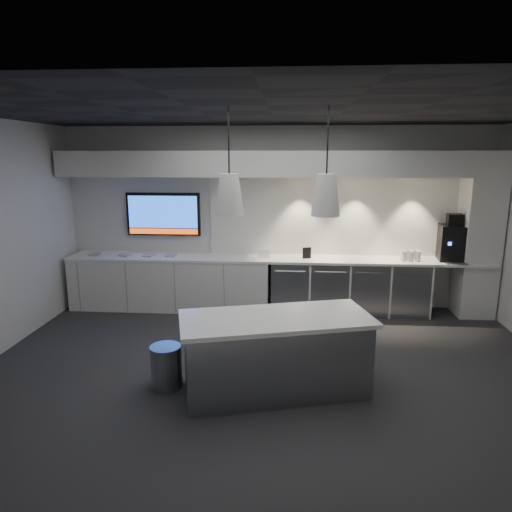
# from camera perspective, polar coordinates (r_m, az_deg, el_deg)

# --- Properties ---
(floor) EXTENTS (7.00, 7.00, 0.00)m
(floor) POSITION_cam_1_polar(r_m,az_deg,el_deg) (5.69, 1.56, -13.99)
(floor) COLOR #2A2A2C
(floor) RESTS_ON ground
(ceiling) EXTENTS (7.00, 7.00, 0.00)m
(ceiling) POSITION_cam_1_polar(r_m,az_deg,el_deg) (5.11, 1.77, 17.70)
(ceiling) COLOR black
(ceiling) RESTS_ON wall_back
(wall_back) EXTENTS (7.00, 0.00, 7.00)m
(wall_back) POSITION_cam_1_polar(r_m,az_deg,el_deg) (7.66, 2.50, 4.73)
(wall_back) COLOR silver
(wall_back) RESTS_ON floor
(wall_front) EXTENTS (7.00, 0.00, 7.00)m
(wall_front) POSITION_cam_1_polar(r_m,az_deg,el_deg) (2.79, -0.65, -9.34)
(wall_front) COLOR silver
(wall_front) RESTS_ON floor
(back_counter) EXTENTS (6.80, 0.65, 0.04)m
(back_counter) POSITION_cam_1_polar(r_m,az_deg,el_deg) (7.45, 2.38, -0.34)
(back_counter) COLOR white
(back_counter) RESTS_ON left_base_cabinets
(left_base_cabinets) EXTENTS (3.30, 0.63, 0.86)m
(left_base_cabinets) POSITION_cam_1_polar(r_m,az_deg,el_deg) (7.81, -10.61, -3.35)
(left_base_cabinets) COLOR silver
(left_base_cabinets) RESTS_ON floor
(fridge_unit_a) EXTENTS (0.60, 0.61, 0.85)m
(fridge_unit_a) POSITION_cam_1_polar(r_m,az_deg,el_deg) (7.56, 4.24, -3.74)
(fridge_unit_a) COLOR gray
(fridge_unit_a) RESTS_ON floor
(fridge_unit_b) EXTENTS (0.60, 0.61, 0.85)m
(fridge_unit_b) POSITION_cam_1_polar(r_m,az_deg,el_deg) (7.59, 9.01, -3.80)
(fridge_unit_b) COLOR gray
(fridge_unit_b) RESTS_ON floor
(fridge_unit_c) EXTENTS (0.60, 0.61, 0.85)m
(fridge_unit_c) POSITION_cam_1_polar(r_m,az_deg,el_deg) (7.67, 13.72, -3.83)
(fridge_unit_c) COLOR gray
(fridge_unit_c) RESTS_ON floor
(fridge_unit_d) EXTENTS (0.60, 0.61, 0.85)m
(fridge_unit_d) POSITION_cam_1_polar(r_m,az_deg,el_deg) (7.80, 18.29, -3.84)
(fridge_unit_d) COLOR gray
(fridge_unit_d) RESTS_ON floor
(backsplash) EXTENTS (4.60, 0.03, 1.30)m
(backsplash) POSITION_cam_1_polar(r_m,az_deg,el_deg) (7.69, 11.50, 4.90)
(backsplash) COLOR silver
(backsplash) RESTS_ON wall_back
(soffit) EXTENTS (6.90, 0.60, 0.40)m
(soffit) POSITION_cam_1_polar(r_m,az_deg,el_deg) (7.29, 2.49, 11.43)
(soffit) COLOR silver
(soffit) RESTS_ON wall_back
(column) EXTENTS (0.55, 0.55, 2.60)m
(column) POSITION_cam_1_polar(r_m,az_deg,el_deg) (7.97, 26.10, 2.30)
(column) COLOR silver
(column) RESTS_ON floor
(wall_tv) EXTENTS (1.25, 0.07, 0.72)m
(wall_tv) POSITION_cam_1_polar(r_m,az_deg,el_deg) (7.89, -11.50, 5.15)
(wall_tv) COLOR black
(wall_tv) RESTS_ON wall_back
(island) EXTENTS (2.18, 1.36, 0.86)m
(island) POSITION_cam_1_polar(r_m,az_deg,el_deg) (5.05, 2.47, -12.13)
(island) COLOR gray
(island) RESTS_ON floor
(bin) EXTENTS (0.45, 0.45, 0.49)m
(bin) POSITION_cam_1_polar(r_m,az_deg,el_deg) (5.30, -11.16, -13.42)
(bin) COLOR gray
(bin) RESTS_ON floor
(coffee_machine) EXTENTS (0.47, 0.62, 0.74)m
(coffee_machine) POSITION_cam_1_polar(r_m,az_deg,el_deg) (7.85, 23.38, 1.70)
(coffee_machine) COLOR black
(coffee_machine) RESTS_ON back_counter
(sign_black) EXTENTS (0.14, 0.06, 0.18)m
(sign_black) POSITION_cam_1_polar(r_m,az_deg,el_deg) (7.41, 6.37, 0.39)
(sign_black) COLOR black
(sign_black) RESTS_ON back_counter
(sign_white) EXTENTS (0.18, 0.06, 0.14)m
(sign_white) POSITION_cam_1_polar(r_m,az_deg,el_deg) (7.37, 0.99, 0.24)
(sign_white) COLOR white
(sign_white) RESTS_ON back_counter
(cup_cluster) EXTENTS (0.29, 0.19, 0.16)m
(cup_cluster) POSITION_cam_1_polar(r_m,az_deg,el_deg) (7.63, 18.73, 0.07)
(cup_cluster) COLOR white
(cup_cluster) RESTS_ON back_counter
(tray_a) EXTENTS (0.17, 0.17, 0.02)m
(tray_a) POSITION_cam_1_polar(r_m,az_deg,el_deg) (8.07, -19.51, 0.17)
(tray_a) COLOR #9E9E9E
(tray_a) RESTS_ON back_counter
(tray_b) EXTENTS (0.19, 0.19, 0.02)m
(tray_b) POSITION_cam_1_polar(r_m,az_deg,el_deg) (7.87, -16.04, 0.11)
(tray_b) COLOR #9E9E9E
(tray_b) RESTS_ON back_counter
(tray_c) EXTENTS (0.19, 0.19, 0.02)m
(tray_c) POSITION_cam_1_polar(r_m,az_deg,el_deg) (7.74, -13.25, 0.07)
(tray_c) COLOR #9E9E9E
(tray_c) RESTS_ON back_counter
(tray_d) EXTENTS (0.16, 0.16, 0.02)m
(tray_d) POSITION_cam_1_polar(r_m,az_deg,el_deg) (7.67, -10.61, 0.07)
(tray_d) COLOR #9E9E9E
(tray_d) RESTS_ON back_counter
(pendant_left) EXTENTS (0.29, 0.29, 1.12)m
(pendant_left) POSITION_cam_1_polar(r_m,az_deg,el_deg) (4.64, -3.35, 7.73)
(pendant_left) COLOR silver
(pendant_left) RESTS_ON ceiling
(pendant_right) EXTENTS (0.29, 0.29, 1.12)m
(pendant_right) POSITION_cam_1_polar(r_m,az_deg,el_deg) (4.62, 8.73, 7.58)
(pendant_right) COLOR silver
(pendant_right) RESTS_ON ceiling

